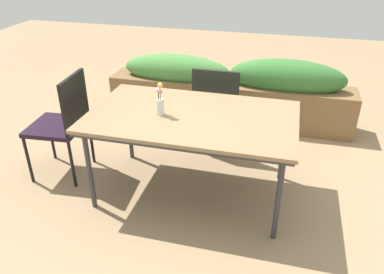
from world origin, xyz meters
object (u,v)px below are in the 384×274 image
planter_box (230,91)px  dining_table (192,120)px  chair_far_side (217,102)px  chair_end_left (64,120)px  flower_vase (160,101)px

planter_box → dining_table: bearing=-92.7°
planter_box → chair_far_side: bearing=-92.3°
dining_table → chair_end_left: chair_end_left is taller
dining_table → flower_vase: size_ratio=6.12×
chair_far_side → flower_vase: flower_vase is taller
flower_vase → planter_box: 1.67m
dining_table → planter_box: bearing=87.3°
chair_far_side → dining_table: bearing=-93.5°
dining_table → chair_end_left: (-1.19, 0.01, -0.15)m
flower_vase → chair_far_side: bearing=72.4°
planter_box → chair_end_left: bearing=-130.1°
chair_far_side → flower_vase: 1.03m
planter_box → flower_vase: bearing=-101.4°
chair_far_side → planter_box: (0.03, 0.65, -0.13)m
chair_end_left → chair_far_side: 1.50m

